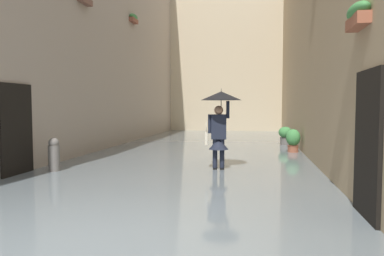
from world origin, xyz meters
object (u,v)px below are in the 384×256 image
Objects in this scene: potted_plant_near_left at (285,135)px; person_wading at (220,114)px; potted_plant_far_left at (293,140)px; mooring_bollard at (54,156)px.

person_wading is at bearing 70.85° from potted_plant_near_left.
potted_plant_near_left is 0.94× the size of potted_plant_far_left.
mooring_bollard is (6.11, 7.09, -0.02)m from potted_plant_near_left.
potted_plant_near_left is at bearing -130.77° from mooring_bollard.
person_wading is at bearing 59.74° from potted_plant_far_left.
person_wading reaches higher than mooring_bollard.
potted_plant_near_left is 9.36m from mooring_bollard.
mooring_bollard is at bearing 37.56° from potted_plant_far_left.
person_wading is at bearing -165.85° from mooring_bollard.
potted_plant_near_left is at bearing -88.07° from potted_plant_far_left.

